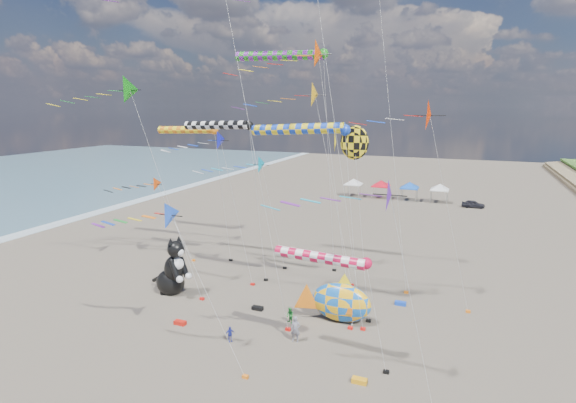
% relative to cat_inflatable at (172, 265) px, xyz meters
% --- Properties ---
extents(ground, '(260.00, 260.00, 0.00)m').
position_rel_cat_inflatable_xyz_m(ground, '(10.41, -11.22, -2.66)').
color(ground, '#50463A').
rests_on(ground, ground).
extents(delta_kite_0, '(11.66, 2.41, 18.52)m').
position_rel_cat_inflatable_xyz_m(delta_kite_0, '(9.97, 7.45, 14.37)').
color(delta_kite_0, gold).
rests_on(delta_kite_0, ground).
extents(delta_kite_2, '(13.05, 2.40, 18.80)m').
position_rel_cat_inflatable_xyz_m(delta_kite_2, '(-2.28, -0.26, 14.65)').
color(delta_kite_2, '#0F8213').
rests_on(delta_kite_2, ground).
extents(delta_kite_3, '(9.27, 1.93, 12.86)m').
position_rel_cat_inflatable_xyz_m(delta_kite_3, '(19.09, -8.17, 8.88)').
color(delta_kite_3, '#5419A8').
rests_on(delta_kite_3, ground).
extents(delta_kite_4, '(8.33, 1.85, 14.27)m').
position_rel_cat_inflatable_xyz_m(delta_kite_4, '(2.52, 4.23, 10.32)').
color(delta_kite_4, '#1318B5').
rests_on(delta_kite_4, ground).
extents(delta_kite_5, '(9.31, 1.63, 9.19)m').
position_rel_cat_inflatable_xyz_m(delta_kite_5, '(-7.21, 7.83, 5.28)').
color(delta_kite_5, '#F24C0C').
rests_on(delta_kite_5, ground).
extents(delta_kite_6, '(9.41, 2.09, 20.88)m').
position_rel_cat_inflatable_xyz_m(delta_kite_6, '(12.59, 1.09, 16.84)').
color(delta_kite_6, '#ED4C06').
rests_on(delta_kite_6, ground).
extents(delta_kite_7, '(12.23, 2.56, 16.94)m').
position_rel_cat_inflatable_xyz_m(delta_kite_7, '(19.82, 5.57, 12.74)').
color(delta_kite_7, red).
rests_on(delta_kite_7, ground).
extents(delta_kite_9, '(10.64, 1.88, 11.62)m').
position_rel_cat_inflatable_xyz_m(delta_kite_9, '(2.50, 9.32, 7.64)').
color(delta_kite_9, '#0896BB').
rests_on(delta_kite_9, ground).
extents(delta_kite_10, '(9.90, 1.83, 10.78)m').
position_rel_cat_inflatable_xyz_m(delta_kite_10, '(6.75, -9.02, 6.86)').
color(delta_kite_10, blue).
rests_on(delta_kite_10, ground).
extents(windsock_0, '(7.62, 0.73, 7.37)m').
position_rel_cat_inflatable_xyz_m(windsock_0, '(15.49, -5.33, 4.30)').
color(windsock_0, '#C90E3B').
rests_on(windsock_0, ground).
extents(windsock_1, '(10.64, 0.94, 21.45)m').
position_rel_cat_inflatable_xyz_m(windsock_1, '(6.21, 10.57, 18.26)').
color(windsock_1, '#1E941A').
rests_on(windsock_1, ground).
extents(windsock_2, '(8.33, 0.82, 14.24)m').
position_rel_cat_inflatable_xyz_m(windsock_2, '(-3.84, 9.38, 11.10)').
color(windsock_2, orange).
rests_on(windsock_2, ground).
extents(windsock_3, '(9.25, 0.86, 14.96)m').
position_rel_cat_inflatable_xyz_m(windsock_3, '(11.35, 1.87, 11.81)').
color(windsock_3, blue).
rests_on(windsock_3, ground).
extents(windsock_4, '(8.45, 0.81, 14.94)m').
position_rel_cat_inflatable_xyz_m(windsock_4, '(1.92, 5.67, 11.81)').
color(windsock_4, black).
rests_on(windsock_4, ground).
extents(angelfish_kite, '(3.74, 3.02, 14.85)m').
position_rel_cat_inflatable_xyz_m(angelfish_kite, '(14.96, 3.00, 10.76)').
color(angelfish_kite, yellow).
rests_on(angelfish_kite, ground).
extents(cat_inflatable, '(4.32, 2.92, 5.32)m').
position_rel_cat_inflatable_xyz_m(cat_inflatable, '(0.00, 0.00, 0.00)').
color(cat_inflatable, black).
rests_on(cat_inflatable, ground).
extents(fish_inflatable, '(6.24, 2.87, 3.92)m').
position_rel_cat_inflatable_xyz_m(fish_inflatable, '(15.08, 0.36, -1.10)').
color(fish_inflatable, blue).
rests_on(fish_inflatable, ground).
extents(person_adult, '(0.75, 0.56, 1.89)m').
position_rel_cat_inflatable_xyz_m(person_adult, '(12.98, -3.83, -1.72)').
color(person_adult, slate).
rests_on(person_adult, ground).
extents(child_green, '(0.76, 0.72, 1.25)m').
position_rel_cat_inflatable_xyz_m(child_green, '(11.63, -1.40, -2.04)').
color(child_green, '#227D2F').
rests_on(child_green, ground).
extents(child_blue, '(0.66, 0.68, 1.15)m').
position_rel_cat_inflatable_xyz_m(child_blue, '(8.70, -5.52, -2.09)').
color(child_blue, '#252FA2').
rests_on(child_blue, ground).
extents(kite_bag_0, '(0.90, 0.44, 0.30)m').
position_rel_cat_inflatable_xyz_m(kite_bag_0, '(18.26, -6.93, -2.51)').
color(kite_bag_0, orange).
rests_on(kite_bag_0, ground).
extents(kite_bag_1, '(0.90, 0.44, 0.30)m').
position_rel_cat_inflatable_xyz_m(kite_bag_1, '(8.33, -0.26, -2.51)').
color(kite_bag_1, black).
rests_on(kite_bag_1, ground).
extents(kite_bag_2, '(0.90, 0.44, 0.30)m').
position_rel_cat_inflatable_xyz_m(kite_bag_2, '(3.94, -4.70, -2.51)').
color(kite_bag_2, red).
rests_on(kite_bag_2, ground).
extents(kite_bag_3, '(0.90, 0.44, 0.30)m').
position_rel_cat_inflatable_xyz_m(kite_bag_3, '(19.02, 4.97, -2.51)').
color(kite_bag_3, blue).
rests_on(kite_bag_3, ground).
extents(tent_row, '(19.20, 4.20, 3.80)m').
position_rel_cat_inflatable_xyz_m(tent_row, '(11.91, 48.78, 0.49)').
color(tent_row, silver).
rests_on(tent_row, ground).
extents(parked_car, '(3.57, 1.45, 1.22)m').
position_rel_cat_inflatable_xyz_m(parked_car, '(24.87, 46.78, -2.05)').
color(parked_car, '#26262D').
rests_on(parked_car, ground).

